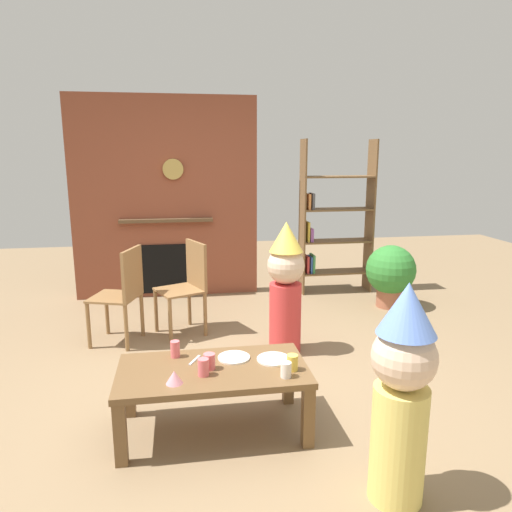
{
  "coord_description": "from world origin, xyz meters",
  "views": [
    {
      "loc": [
        -0.44,
        -3.23,
        1.74
      ],
      "look_at": [
        0.15,
        0.4,
        0.93
      ],
      "focal_mm": 33.25,
      "sensor_mm": 36.0,
      "label": 1
    }
  ],
  "objects_px": {
    "birthday_cake_slice": "(174,377)",
    "paper_cup_center": "(175,349)",
    "dining_chair_middle": "(188,282)",
    "paper_cup_near_left": "(209,361)",
    "coffee_table": "(213,377)",
    "paper_cup_near_right": "(292,363)",
    "child_in_pink": "(286,285)",
    "paper_cup_far_right": "(286,370)",
    "paper_plate_rear": "(274,359)",
    "potted_plant_tall": "(391,272)",
    "child_with_cone_hat": "(402,389)",
    "paper_cup_far_left": "(203,367)",
    "dining_chair_left": "(124,290)",
    "bookshelf": "(332,224)",
    "paper_plate_front": "(234,357)"
  },
  "relations": [
    {
      "from": "dining_chair_middle",
      "to": "paper_cup_near_right",
      "type": "bearing_deg",
      "value": 84.16
    },
    {
      "from": "birthday_cake_slice",
      "to": "paper_cup_far_right",
      "type": "bearing_deg",
      "value": -2.16
    },
    {
      "from": "paper_cup_near_right",
      "to": "paper_cup_far_right",
      "type": "height_order",
      "value": "paper_cup_near_right"
    },
    {
      "from": "dining_chair_middle",
      "to": "paper_plate_rear",
      "type": "bearing_deg",
      "value": 83.13
    },
    {
      "from": "bookshelf",
      "to": "paper_plate_rear",
      "type": "bearing_deg",
      "value": -114.76
    },
    {
      "from": "paper_cup_far_left",
      "to": "paper_cup_far_right",
      "type": "bearing_deg",
      "value": -11.56
    },
    {
      "from": "paper_cup_far_right",
      "to": "paper_cup_near_right",
      "type": "bearing_deg",
      "value": 54.8
    },
    {
      "from": "paper_cup_center",
      "to": "paper_plate_front",
      "type": "height_order",
      "value": "paper_cup_center"
    },
    {
      "from": "dining_chair_middle",
      "to": "birthday_cake_slice",
      "type": "bearing_deg",
      "value": 62.75
    },
    {
      "from": "paper_cup_far_right",
      "to": "dining_chair_left",
      "type": "distance_m",
      "value": 2.08
    },
    {
      "from": "bookshelf",
      "to": "paper_cup_far_right",
      "type": "xyz_separation_m",
      "value": [
        -1.28,
        -3.08,
        -0.4
      ]
    },
    {
      "from": "bookshelf",
      "to": "paper_cup_center",
      "type": "distance_m",
      "value": 3.33
    },
    {
      "from": "coffee_table",
      "to": "paper_cup_near_left",
      "type": "bearing_deg",
      "value": -151.85
    },
    {
      "from": "paper_plate_front",
      "to": "child_in_pink",
      "type": "bearing_deg",
      "value": 60.53
    },
    {
      "from": "dining_chair_middle",
      "to": "paper_cup_near_left",
      "type": "bearing_deg",
      "value": 69.37
    },
    {
      "from": "coffee_table",
      "to": "dining_chair_middle",
      "type": "relative_size",
      "value": 1.31
    },
    {
      "from": "birthday_cake_slice",
      "to": "coffee_table",
      "type": "bearing_deg",
      "value": 35.34
    },
    {
      "from": "paper_cup_center",
      "to": "paper_cup_far_right",
      "type": "bearing_deg",
      "value": -31.15
    },
    {
      "from": "child_with_cone_hat",
      "to": "dining_chair_left",
      "type": "relative_size",
      "value": 1.28
    },
    {
      "from": "paper_plate_front",
      "to": "dining_chair_left",
      "type": "height_order",
      "value": "dining_chair_left"
    },
    {
      "from": "paper_cup_near_right",
      "to": "paper_plate_rear",
      "type": "xyz_separation_m",
      "value": [
        -0.08,
        0.16,
        -0.04
      ]
    },
    {
      "from": "coffee_table",
      "to": "child_with_cone_hat",
      "type": "xyz_separation_m",
      "value": [
        0.87,
        -0.76,
        0.24
      ]
    },
    {
      "from": "paper_cup_near_right",
      "to": "child_in_pink",
      "type": "height_order",
      "value": "child_in_pink"
    },
    {
      "from": "paper_plate_front",
      "to": "potted_plant_tall",
      "type": "bearing_deg",
      "value": 45.22
    },
    {
      "from": "paper_plate_rear",
      "to": "potted_plant_tall",
      "type": "xyz_separation_m",
      "value": [
        1.78,
        2.12,
        -0.02
      ]
    },
    {
      "from": "paper_cup_center",
      "to": "bookshelf",
      "type": "bearing_deg",
      "value": 54.22
    },
    {
      "from": "paper_cup_far_left",
      "to": "coffee_table",
      "type": "bearing_deg",
      "value": 55.86
    },
    {
      "from": "paper_cup_center",
      "to": "paper_cup_near_right",
      "type": "bearing_deg",
      "value": -23.64
    },
    {
      "from": "paper_cup_near_left",
      "to": "birthday_cake_slice",
      "type": "bearing_deg",
      "value": -143.98
    },
    {
      "from": "paper_plate_rear",
      "to": "bookshelf",
      "type": "bearing_deg",
      "value": 65.24
    },
    {
      "from": "birthday_cake_slice",
      "to": "paper_cup_center",
      "type": "bearing_deg",
      "value": 89.34
    },
    {
      "from": "paper_cup_far_left",
      "to": "dining_chair_left",
      "type": "bearing_deg",
      "value": 111.07
    },
    {
      "from": "paper_plate_rear",
      "to": "potted_plant_tall",
      "type": "height_order",
      "value": "potted_plant_tall"
    },
    {
      "from": "paper_plate_rear",
      "to": "birthday_cake_slice",
      "type": "xyz_separation_m",
      "value": [
        -0.63,
        -0.22,
        0.03
      ]
    },
    {
      "from": "potted_plant_tall",
      "to": "paper_cup_near_left",
      "type": "bearing_deg",
      "value": -135.28
    },
    {
      "from": "paper_cup_far_right",
      "to": "paper_plate_front",
      "type": "distance_m",
      "value": 0.42
    },
    {
      "from": "paper_cup_far_left",
      "to": "child_with_cone_hat",
      "type": "bearing_deg",
      "value": -35.51
    },
    {
      "from": "dining_chair_left",
      "to": "dining_chair_middle",
      "type": "height_order",
      "value": "same"
    },
    {
      "from": "coffee_table",
      "to": "paper_plate_rear",
      "type": "relative_size",
      "value": 5.46
    },
    {
      "from": "paper_cup_near_left",
      "to": "paper_plate_rear",
      "type": "distance_m",
      "value": 0.43
    },
    {
      "from": "paper_cup_near_left",
      "to": "bookshelf",
      "type": "bearing_deg",
      "value": 59.24
    },
    {
      "from": "child_in_pink",
      "to": "paper_cup_far_left",
      "type": "bearing_deg",
      "value": -0.14
    },
    {
      "from": "paper_plate_rear",
      "to": "dining_chair_left",
      "type": "relative_size",
      "value": 0.24
    },
    {
      "from": "paper_cup_near_right",
      "to": "dining_chair_middle",
      "type": "xyz_separation_m",
      "value": [
        -0.59,
        1.86,
        0.03
      ]
    },
    {
      "from": "paper_cup_far_left",
      "to": "birthday_cake_slice",
      "type": "distance_m",
      "value": 0.19
    },
    {
      "from": "child_in_pink",
      "to": "coffee_table",
      "type": "bearing_deg",
      "value": -0.0
    },
    {
      "from": "coffee_table",
      "to": "paper_cup_far_left",
      "type": "height_order",
      "value": "paper_cup_far_left"
    },
    {
      "from": "potted_plant_tall",
      "to": "coffee_table",
      "type": "bearing_deg",
      "value": -135.15
    },
    {
      "from": "child_in_pink",
      "to": "dining_chair_left",
      "type": "relative_size",
      "value": 1.3
    },
    {
      "from": "paper_cup_center",
      "to": "child_with_cone_hat",
      "type": "height_order",
      "value": "child_with_cone_hat"
    }
  ]
}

